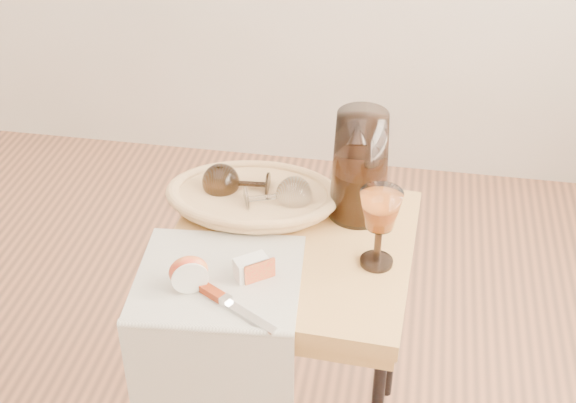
% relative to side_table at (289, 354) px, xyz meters
% --- Properties ---
extents(side_table, '(0.53, 0.53, 0.65)m').
position_rel_side_table_xyz_m(side_table, '(0.00, 0.00, 0.00)').
color(side_table, olive).
rests_on(side_table, floor).
extents(tea_towel, '(0.35, 0.32, 0.01)m').
position_rel_side_table_xyz_m(tea_towel, '(-0.12, -0.14, 0.33)').
color(tea_towel, silver).
rests_on(tea_towel, side_table).
extents(bread_basket, '(0.36, 0.26, 0.05)m').
position_rel_side_table_xyz_m(bread_basket, '(-0.10, 0.11, 0.35)').
color(bread_basket, '#BF8143').
rests_on(bread_basket, side_table).
extents(goblet_lying_a, '(0.14, 0.09, 0.08)m').
position_rel_side_table_xyz_m(goblet_lying_a, '(-0.13, 0.13, 0.38)').
color(goblet_lying_a, '#312316').
rests_on(goblet_lying_a, bread_basket).
extents(goblet_lying_b, '(0.15, 0.12, 0.08)m').
position_rel_side_table_xyz_m(goblet_lying_b, '(-0.05, 0.09, 0.37)').
color(goblet_lying_b, white).
rests_on(goblet_lying_b, bread_basket).
extents(pitcher, '(0.20, 0.27, 0.29)m').
position_rel_side_table_xyz_m(pitcher, '(0.13, 0.13, 0.45)').
color(pitcher, black).
rests_on(pitcher, side_table).
extents(wine_goblet, '(0.10, 0.10, 0.17)m').
position_rel_side_table_xyz_m(wine_goblet, '(0.18, -0.03, 0.41)').
color(wine_goblet, white).
rests_on(wine_goblet, side_table).
extents(apple_half, '(0.09, 0.07, 0.07)m').
position_rel_side_table_xyz_m(apple_half, '(-0.17, -0.17, 0.36)').
color(apple_half, '#CB000E').
rests_on(apple_half, tea_towel).
extents(apple_wedge, '(0.07, 0.07, 0.04)m').
position_rel_side_table_xyz_m(apple_wedge, '(-0.05, -0.12, 0.35)').
color(apple_wedge, white).
rests_on(apple_wedge, tea_towel).
extents(table_knife, '(0.19, 0.12, 0.02)m').
position_rel_side_table_xyz_m(table_knife, '(-0.08, -0.22, 0.34)').
color(table_knife, silver).
rests_on(table_knife, tea_towel).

